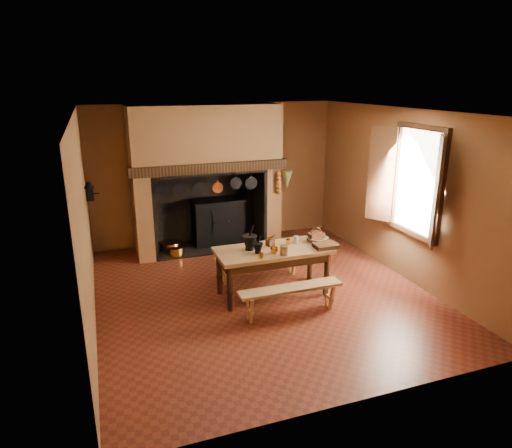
{
  "coord_description": "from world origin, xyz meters",
  "views": [
    {
      "loc": [
        -2.28,
        -6.17,
        3.22
      ],
      "look_at": [
        0.01,
        0.3,
        1.05
      ],
      "focal_mm": 32.0,
      "sensor_mm": 36.0,
      "label": 1
    }
  ],
  "objects_px": {
    "bench_front": "(291,294)",
    "coffee_grinder": "(270,242)",
    "wicker_basket": "(316,236)",
    "iron_range": "(218,221)",
    "mixing_bowl": "(317,239)",
    "work_table": "(273,256)"
  },
  "relations": [
    {
      "from": "iron_range",
      "to": "wicker_basket",
      "type": "distance_m",
      "value": 2.64
    },
    {
      "from": "wicker_basket",
      "to": "bench_front",
      "type": "bearing_deg",
      "value": -137.16
    },
    {
      "from": "bench_front",
      "to": "mixing_bowl",
      "type": "xyz_separation_m",
      "value": [
        0.78,
        0.75,
        0.48
      ]
    },
    {
      "from": "coffee_grinder",
      "to": "mixing_bowl",
      "type": "height_order",
      "value": "coffee_grinder"
    },
    {
      "from": "wicker_basket",
      "to": "coffee_grinder",
      "type": "bearing_deg",
      "value": 175.99
    },
    {
      "from": "mixing_bowl",
      "to": "work_table",
      "type": "bearing_deg",
      "value": -175.15
    },
    {
      "from": "coffee_grinder",
      "to": "wicker_basket",
      "type": "xyz_separation_m",
      "value": [
        0.78,
        -0.01,
        0.01
      ]
    },
    {
      "from": "iron_range",
      "to": "work_table",
      "type": "relative_size",
      "value": 0.91
    },
    {
      "from": "coffee_grinder",
      "to": "bench_front",
      "type": "bearing_deg",
      "value": -107.02
    },
    {
      "from": "bench_front",
      "to": "mixing_bowl",
      "type": "distance_m",
      "value": 1.19
    },
    {
      "from": "coffee_grinder",
      "to": "mixing_bowl",
      "type": "distance_m",
      "value": 0.78
    },
    {
      "from": "iron_range",
      "to": "bench_front",
      "type": "xyz_separation_m",
      "value": [
        0.19,
        -3.24,
        -0.16
      ]
    },
    {
      "from": "bench_front",
      "to": "coffee_grinder",
      "type": "relative_size",
      "value": 9.12
    },
    {
      "from": "bench_front",
      "to": "wicker_basket",
      "type": "height_order",
      "value": "wicker_basket"
    },
    {
      "from": "bench_front",
      "to": "iron_range",
      "type": "bearing_deg",
      "value": 93.33
    },
    {
      "from": "bench_front",
      "to": "mixing_bowl",
      "type": "bearing_deg",
      "value": 43.99
    },
    {
      "from": "iron_range",
      "to": "work_table",
      "type": "height_order",
      "value": "iron_range"
    },
    {
      "from": "coffee_grinder",
      "to": "wicker_basket",
      "type": "bearing_deg",
      "value": -17.71
    },
    {
      "from": "iron_range",
      "to": "mixing_bowl",
      "type": "xyz_separation_m",
      "value": [
        0.97,
        -2.49,
        0.32
      ]
    },
    {
      "from": "bench_front",
      "to": "work_table",
      "type": "bearing_deg",
      "value": 90.0
    },
    {
      "from": "iron_range",
      "to": "wicker_basket",
      "type": "height_order",
      "value": "iron_range"
    },
    {
      "from": "work_table",
      "to": "coffee_grinder",
      "type": "xyz_separation_m",
      "value": [
        0.0,
        0.13,
        0.18
      ]
    }
  ]
}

